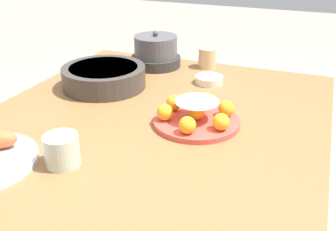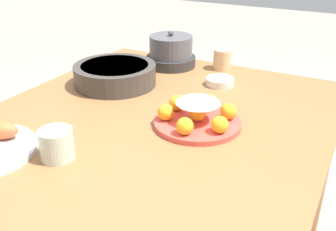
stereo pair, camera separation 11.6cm
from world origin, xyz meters
TOP-DOWN VIEW (x-y plane):
  - dining_table at (0.00, 0.00)m, footprint 1.41×1.05m
  - cake_plate at (0.11, -0.14)m, footprint 0.26×0.26m
  - serving_bowl at (0.28, 0.27)m, footprint 0.31×0.31m
  - sauce_bowl at (0.46, -0.08)m, footprint 0.11×0.11m
  - cup_near at (0.64, -0.02)m, footprint 0.08×0.08m
  - cup_far at (-0.23, 0.10)m, footprint 0.09×0.09m
  - warming_pot at (0.57, 0.19)m, footprint 0.21×0.21m

SIDE VIEW (x-z plane):
  - dining_table at x=0.00m, z-range 0.28..0.99m
  - sauce_bowl at x=0.46m, z-range 0.71..0.74m
  - cake_plate at x=0.11m, z-range 0.70..0.78m
  - cup_far at x=-0.23m, z-range 0.71..0.79m
  - cup_near at x=0.64m, z-range 0.71..0.80m
  - serving_bowl at x=0.28m, z-range 0.71..0.79m
  - warming_pot at x=0.57m, z-range 0.69..0.85m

